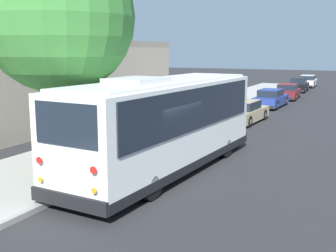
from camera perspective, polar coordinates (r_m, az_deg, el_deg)
The scene contains 13 objects.
ground_plane at distance 13.72m, azimuth -1.98°, elevation -7.30°, with size 160.00×160.00×0.00m, color #28282B.
sidewalk_slab at distance 15.74m, azimuth -14.25°, elevation -5.02°, with size 80.00×4.47×0.15m, color #A3A099.
curb_strip at distance 14.41m, azimuth -7.17°, elevation -6.20°, with size 80.00×0.14×0.15m, color gray.
shuttle_bus at distance 14.29m, azimuth -0.39°, elevation 0.74°, with size 9.87×3.13×3.32m.
parked_sedan_tan at distance 24.65m, azimuth 10.24°, elevation 1.84°, with size 4.63×1.95×1.29m.
parked_sedan_blue at distance 31.81m, azimuth 13.73°, elevation 3.61°, with size 4.62×1.87×1.31m.
parked_sedan_maroon at distance 37.54m, azimuth 15.89°, elevation 4.46°, with size 4.48×1.94×1.29m.
parked_sedan_black at distance 44.48m, azimuth 17.25°, elevation 5.27°, with size 4.52×1.81×1.33m.
parked_sedan_white at distance 50.49m, azimuth 18.41°, elevation 5.75°, with size 4.66×1.80×1.33m.
street_tree at distance 14.49m, azimuth -14.35°, elevation 15.34°, with size 4.93×4.93×8.23m.
sign_post_near at distance 11.93m, azimuth -16.89°, elevation -6.23°, with size 0.06×0.22×1.34m.
sign_post_far at distance 13.05m, azimuth -12.41°, elevation -5.05°, with size 0.06×0.06×1.19m.
building_backdrop at distance 24.36m, azimuth -21.07°, elevation 4.93°, with size 24.43×7.69×4.71m.
Camera 1 is at (-11.55, -6.12, 4.14)m, focal length 45.00 mm.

